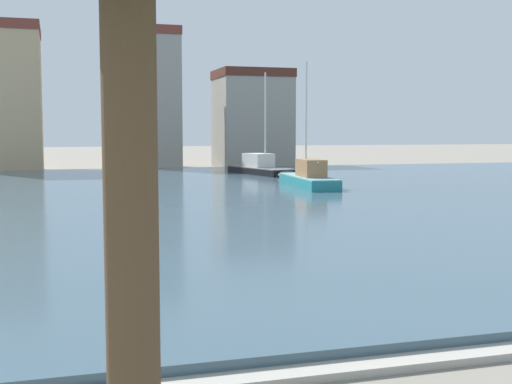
% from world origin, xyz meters
% --- Properties ---
extents(harbor_water, '(90.32, 48.48, 0.27)m').
position_xyz_m(harbor_water, '(0.00, 32.76, 0.14)').
color(harbor_water, '#3D5666').
rests_on(harbor_water, ground).
extents(quay_edge_coping, '(90.32, 0.50, 0.12)m').
position_xyz_m(quay_edge_coping, '(0.00, 8.27, 0.06)').
color(quay_edge_coping, '#ADA89E').
rests_on(quay_edge_coping, ground).
extents(sailboat_teal, '(2.21, 7.99, 7.29)m').
position_xyz_m(sailboat_teal, '(11.71, 35.65, 0.61)').
color(sailboat_teal, teal).
rests_on(sailboat_teal, ground).
extents(sailboat_black, '(3.60, 8.27, 7.57)m').
position_xyz_m(sailboat_black, '(12.51, 46.00, 0.58)').
color(sailboat_black, black).
rests_on(sailboat_black, ground).
extents(townhouse_end_terrace, '(5.58, 7.14, 12.12)m').
position_xyz_m(townhouse_end_terrace, '(-5.69, 59.23, 6.08)').
color(townhouse_end_terrace, tan).
rests_on(townhouse_end_terrace, ground).
extents(townhouse_wide_warehouse, '(5.88, 6.49, 12.65)m').
position_xyz_m(townhouse_wide_warehouse, '(6.04, 62.16, 6.34)').
color(townhouse_wide_warehouse, gray).
rests_on(townhouse_wide_warehouse, ground).
extents(townhouse_corner_house, '(6.69, 6.06, 9.11)m').
position_xyz_m(townhouse_corner_house, '(15.91, 60.77, 4.57)').
color(townhouse_corner_house, gray).
rests_on(townhouse_corner_house, ground).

